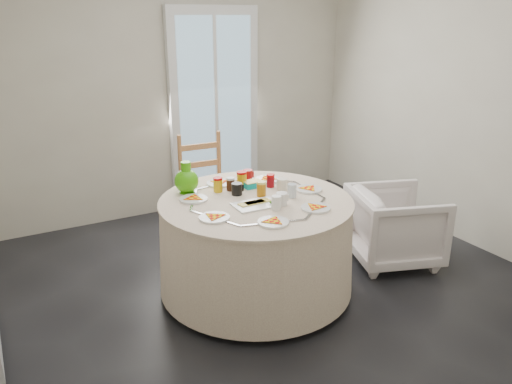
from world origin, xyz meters
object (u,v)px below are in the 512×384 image
armchair (395,218)px  green_pitcher (186,176)px  table (256,245)px  wooden_chair (208,192)px

armchair → green_pitcher: (-1.64, 0.53, 0.48)m
table → wooden_chair: bearing=86.6°
table → wooden_chair: 1.03m
table → wooden_chair: wooden_chair is taller
table → armchair: size_ratio=2.06×
wooden_chair → green_pitcher: (-0.44, -0.64, 0.40)m
table → wooden_chair: (0.06, 1.02, 0.09)m
wooden_chair → armchair: bearing=-41.2°
wooden_chair → green_pitcher: 0.87m
table → armchair: same height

